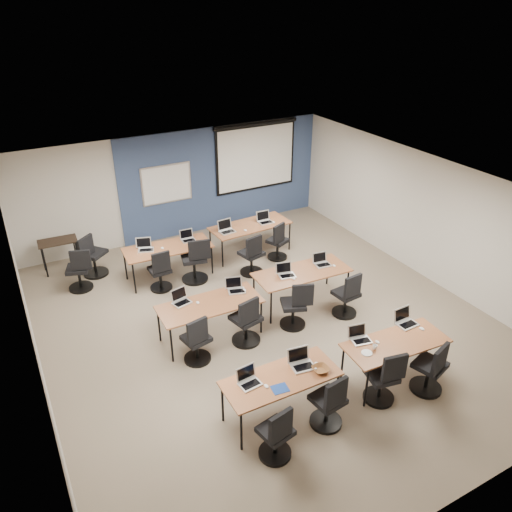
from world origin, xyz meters
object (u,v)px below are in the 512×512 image
task_chair_3 (431,371)px  laptop_8 (145,247)px  training_table_front_left (281,380)px  task_chair_11 (278,244)px  training_table_mid_left (210,305)px  task_chair_1 (329,405)px  task_chair_6 (295,308)px  task_chair_9 (196,263)px  task_chair_5 (247,324)px  task_chair_10 (252,258)px  training_table_back_right (250,226)px  training_table_mid_right (302,273)px  spare_chair_a (92,258)px  training_table_front_right (396,344)px  projector_screen (256,153)px  task_chair_0 (277,437)px  task_chair_7 (347,298)px  laptop_5 (235,288)px  spare_chair_b (80,273)px  laptop_7 (322,262)px  laptop_3 (405,320)px  laptop_6 (286,273)px  laptop_9 (188,238)px  whiteboard (167,184)px  laptop_2 (360,337)px  task_chair_2 (384,381)px  utility_table (58,245)px  task_chair_8 (161,274)px  laptop_1 (301,362)px  task_chair_4 (197,343)px  laptop_4 (181,299)px  training_table_back_left (168,249)px  laptop_0 (249,380)px

task_chair_3 → laptop_8: bearing=99.8°
training_table_front_left → task_chair_11: (2.50, 4.28, -0.29)m
training_table_mid_left → task_chair_1: size_ratio=1.92×
task_chair_6 → task_chair_9: bearing=133.8°
task_chair_5 → task_chair_10: 2.49m
training_table_back_right → task_chair_5: size_ratio=1.92×
training_table_mid_right → spare_chair_a: spare_chair_a is taller
training_table_front_right → task_chair_5: bearing=134.2°
projector_screen → task_chair_0: 8.25m
task_chair_7 → task_chair_3: bearing=-99.6°
laptop_5 → spare_chair_b: bearing=148.8°
laptop_5 → laptop_7: (1.99, 0.05, -0.00)m
task_chair_3 → training_table_front_left: bearing=146.2°
laptop_3 → laptop_5: (-2.04, 2.30, -0.00)m
laptop_8 → laptop_6: bearing=-30.0°
laptop_9 → task_chair_11: 2.13m
task_chair_10 → training_table_front_left: bearing=-125.0°
whiteboard → laptop_2: bearing=-82.3°
laptop_5 → laptop_9: size_ratio=1.05×
projector_screen → task_chair_0: bearing=-116.6°
training_table_mid_left → task_chair_3: 3.85m
training_table_mid_right → task_chair_2: size_ratio=1.99×
task_chair_1 → task_chair_10: bearing=68.8°
laptop_6 → utility_table: 5.24m
task_chair_6 → task_chair_8: (-1.79, 2.48, -0.01)m
laptop_1 → task_chair_1: 0.73m
task_chair_4 → laptop_5: bearing=21.7°
training_table_front_right → laptop_7: size_ratio=5.52×
task_chair_1 → laptop_5: size_ratio=3.06×
task_chair_3 → spare_chair_a: size_ratio=0.96×
laptop_4 → spare_chair_a: spare_chair_a is taller
training_table_back_right → laptop_2: 4.78m
whiteboard → task_chair_5: bearing=-93.7°
laptop_1 → spare_chair_b: 5.52m
whiteboard → task_chair_7: 5.42m
training_table_back_right → laptop_4: bearing=-141.4°
training_table_mid_right → task_chair_9: (-1.55, 1.83, -0.25)m
laptop_9 → spare_chair_b: spare_chair_b is taller
training_table_back_left → laptop_0: bearing=-92.2°
whiteboard → task_chair_3: size_ratio=1.29×
utility_table → task_chair_11: bearing=-19.3°
task_chair_4 → task_chair_3: bearing=-51.0°
laptop_3 → task_chair_1: bearing=-163.9°
task_chair_3 → task_chair_6: (-0.92, 2.49, -0.01)m
task_chair_10 → laptop_7: bearing=-72.5°
task_chair_3 → laptop_5: (-1.85, 3.14, 0.38)m
laptop_4 → laptop_5: same height
training_table_front_right → task_chair_7: size_ratio=1.77×
laptop_5 → laptop_7: 1.99m
laptop_4 → laptop_5: bearing=-19.5°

